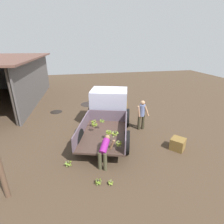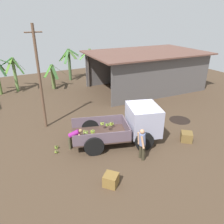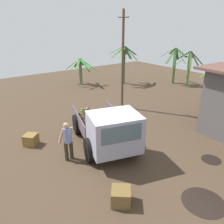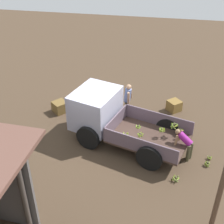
{
  "view_description": "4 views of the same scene",
  "coord_description": "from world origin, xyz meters",
  "px_view_note": "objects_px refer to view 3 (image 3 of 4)",
  "views": [
    {
      "loc": [
        -8.79,
        1.53,
        4.39
      ],
      "look_at": [
        -0.69,
        -0.23,
        1.08
      ],
      "focal_mm": 28.0,
      "sensor_mm": 36.0,
      "label": 1
    },
    {
      "loc": [
        -6.22,
        -8.9,
        6.48
      ],
      "look_at": [
        -0.96,
        1.03,
        1.42
      ],
      "focal_mm": 35.0,
      "sensor_mm": 36.0,
      "label": 2
    },
    {
      "loc": [
        6.42,
        -5.0,
        5.27
      ],
      "look_at": [
        -0.92,
        0.5,
        1.53
      ],
      "focal_mm": 35.0,
      "sensor_mm": 36.0,
      "label": 3
    },
    {
      "loc": [
        -2.35,
        10.22,
        8.06
      ],
      "look_at": [
        -0.52,
        0.33,
        1.53
      ],
      "focal_mm": 50.0,
      "sensor_mm": 36.0,
      "label": 4
    }
  ],
  "objects_px": {
    "person_foreground_visitor": "(68,140)",
    "banana_bunch_on_ground_1": "(110,117)",
    "banana_bunch_on_ground_0": "(86,115)",
    "wooden_crate_0": "(31,140)",
    "cargo_truck": "(110,131)",
    "person_worker_loading": "(87,112)",
    "wooden_crate_1": "(121,196)",
    "banana_bunch_on_ground_2": "(79,117)",
    "utility_pole": "(123,61)"
  },
  "relations": [
    {
      "from": "banana_bunch_on_ground_0",
      "to": "banana_bunch_on_ground_1",
      "type": "relative_size",
      "value": 0.84
    },
    {
      "from": "cargo_truck",
      "to": "utility_pole",
      "type": "xyz_separation_m",
      "value": [
        -4.01,
        3.93,
        2.02
      ]
    },
    {
      "from": "cargo_truck",
      "to": "person_foreground_visitor",
      "type": "bearing_deg",
      "value": -94.92
    },
    {
      "from": "person_worker_loading",
      "to": "banana_bunch_on_ground_0",
      "type": "bearing_deg",
      "value": -174.09
    },
    {
      "from": "banana_bunch_on_ground_1",
      "to": "banana_bunch_on_ground_2",
      "type": "bearing_deg",
      "value": -132.41
    },
    {
      "from": "banana_bunch_on_ground_1",
      "to": "person_worker_loading",
      "type": "bearing_deg",
      "value": -101.25
    },
    {
      "from": "utility_pole",
      "to": "cargo_truck",
      "type": "bearing_deg",
      "value": -44.4
    },
    {
      "from": "person_foreground_visitor",
      "to": "wooden_crate_0",
      "type": "xyz_separation_m",
      "value": [
        -2.13,
        -0.88,
        -0.66
      ]
    },
    {
      "from": "person_worker_loading",
      "to": "wooden_crate_1",
      "type": "height_order",
      "value": "person_worker_loading"
    },
    {
      "from": "person_foreground_visitor",
      "to": "wooden_crate_1",
      "type": "xyz_separation_m",
      "value": [
        3.18,
        0.21,
        -0.66
      ]
    },
    {
      "from": "cargo_truck",
      "to": "person_worker_loading",
      "type": "bearing_deg",
      "value": -176.49
    },
    {
      "from": "banana_bunch_on_ground_1",
      "to": "wooden_crate_0",
      "type": "relative_size",
      "value": 0.48
    },
    {
      "from": "person_foreground_visitor",
      "to": "banana_bunch_on_ground_1",
      "type": "xyz_separation_m",
      "value": [
        -2.27,
        3.8,
        -0.8
      ]
    },
    {
      "from": "cargo_truck",
      "to": "utility_pole",
      "type": "distance_m",
      "value": 5.97
    },
    {
      "from": "utility_pole",
      "to": "banana_bunch_on_ground_0",
      "type": "height_order",
      "value": "utility_pole"
    },
    {
      "from": "person_worker_loading",
      "to": "banana_bunch_on_ground_1",
      "type": "distance_m",
      "value": 1.5
    },
    {
      "from": "person_worker_loading",
      "to": "banana_bunch_on_ground_2",
      "type": "height_order",
      "value": "person_worker_loading"
    },
    {
      "from": "cargo_truck",
      "to": "person_worker_loading",
      "type": "relative_size",
      "value": 4.44
    },
    {
      "from": "utility_pole",
      "to": "wooden_crate_1",
      "type": "xyz_separation_m",
      "value": [
        6.52,
        -5.38,
        -2.85
      ]
    },
    {
      "from": "person_foreground_visitor",
      "to": "banana_bunch_on_ground_2",
      "type": "distance_m",
      "value": 4.36
    },
    {
      "from": "banana_bunch_on_ground_1",
      "to": "wooden_crate_1",
      "type": "relative_size",
      "value": 0.44
    },
    {
      "from": "banana_bunch_on_ground_0",
      "to": "banana_bunch_on_ground_1",
      "type": "height_order",
      "value": "banana_bunch_on_ground_1"
    },
    {
      "from": "person_worker_loading",
      "to": "banana_bunch_on_ground_2",
      "type": "bearing_deg",
      "value": -149.63
    },
    {
      "from": "banana_bunch_on_ground_2",
      "to": "person_foreground_visitor",
      "type": "bearing_deg",
      "value": -34.35
    },
    {
      "from": "cargo_truck",
      "to": "utility_pole",
      "type": "height_order",
      "value": "utility_pole"
    },
    {
      "from": "cargo_truck",
      "to": "wooden_crate_1",
      "type": "distance_m",
      "value": 3.01
    },
    {
      "from": "person_worker_loading",
      "to": "banana_bunch_on_ground_0",
      "type": "xyz_separation_m",
      "value": [
        -0.88,
        0.37,
        -0.58
      ]
    },
    {
      "from": "person_worker_loading",
      "to": "banana_bunch_on_ground_0",
      "type": "height_order",
      "value": "person_worker_loading"
    },
    {
      "from": "person_foreground_visitor",
      "to": "banana_bunch_on_ground_0",
      "type": "distance_m",
      "value": 4.5
    },
    {
      "from": "banana_bunch_on_ground_0",
      "to": "banana_bunch_on_ground_2",
      "type": "distance_m",
      "value": 0.42
    },
    {
      "from": "person_worker_loading",
      "to": "wooden_crate_1",
      "type": "relative_size",
      "value": 1.88
    },
    {
      "from": "person_foreground_visitor",
      "to": "person_worker_loading",
      "type": "bearing_deg",
      "value": -44.91
    },
    {
      "from": "utility_pole",
      "to": "banana_bunch_on_ground_2",
      "type": "distance_m",
      "value": 4.38
    },
    {
      "from": "banana_bunch_on_ground_2",
      "to": "cargo_truck",
      "type": "bearing_deg",
      "value": -10.23
    },
    {
      "from": "person_worker_loading",
      "to": "wooden_crate_0",
      "type": "xyz_separation_m",
      "value": [
        0.41,
        -3.32,
        -0.43
      ]
    },
    {
      "from": "banana_bunch_on_ground_0",
      "to": "banana_bunch_on_ground_2",
      "type": "bearing_deg",
      "value": -105.9
    },
    {
      "from": "person_worker_loading",
      "to": "banana_bunch_on_ground_1",
      "type": "xyz_separation_m",
      "value": [
        0.27,
        1.36,
        -0.58
      ]
    },
    {
      "from": "utility_pole",
      "to": "person_worker_loading",
      "type": "relative_size",
      "value": 5.35
    },
    {
      "from": "banana_bunch_on_ground_2",
      "to": "wooden_crate_0",
      "type": "bearing_deg",
      "value": -66.86
    },
    {
      "from": "person_worker_loading",
      "to": "wooden_crate_0",
      "type": "distance_m",
      "value": 3.38
    },
    {
      "from": "banana_bunch_on_ground_2",
      "to": "wooden_crate_0",
      "type": "xyz_separation_m",
      "value": [
        1.41,
        -3.3,
        0.17
      ]
    },
    {
      "from": "banana_bunch_on_ground_0",
      "to": "wooden_crate_1",
      "type": "xyz_separation_m",
      "value": [
        6.6,
        -2.61,
        0.15
      ]
    },
    {
      "from": "banana_bunch_on_ground_1",
      "to": "wooden_crate_1",
      "type": "bearing_deg",
      "value": -33.42
    },
    {
      "from": "person_worker_loading",
      "to": "banana_bunch_on_ground_1",
      "type": "height_order",
      "value": "person_worker_loading"
    },
    {
      "from": "person_foreground_visitor",
      "to": "banana_bunch_on_ground_1",
      "type": "height_order",
      "value": "person_foreground_visitor"
    },
    {
      "from": "banana_bunch_on_ground_0",
      "to": "wooden_crate_1",
      "type": "bearing_deg",
      "value": -21.57
    },
    {
      "from": "banana_bunch_on_ground_0",
      "to": "wooden_crate_0",
      "type": "distance_m",
      "value": 3.92
    },
    {
      "from": "person_foreground_visitor",
      "to": "banana_bunch_on_ground_0",
      "type": "height_order",
      "value": "person_foreground_visitor"
    },
    {
      "from": "cargo_truck",
      "to": "person_foreground_visitor",
      "type": "xyz_separation_m",
      "value": [
        -0.67,
        -1.66,
        -0.17
      ]
    },
    {
      "from": "person_foreground_visitor",
      "to": "banana_bunch_on_ground_2",
      "type": "relative_size",
      "value": 8.7
    }
  ]
}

